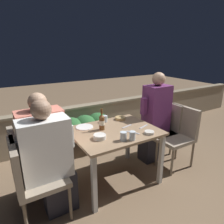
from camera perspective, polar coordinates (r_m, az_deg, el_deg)
ground_plane at (r=2.85m, az=0.68°, el=-18.68°), size 16.00×16.00×0.00m
parapet_wall at (r=3.74m, az=-10.05°, el=-3.43°), size 9.00×0.18×0.70m
dining_table at (r=2.53m, az=0.73°, el=-7.11°), size 1.04×0.83×0.72m
planter_hedge at (r=3.41m, az=-7.53°, el=-5.48°), size 0.87×0.47×0.63m
chair_left_near at (r=2.18m, az=-22.45°, el=-16.16°), size 0.48×0.48×0.88m
person_white_polo at (r=2.15m, az=-17.25°, el=-12.93°), size 0.52×0.26×1.26m
chair_left_far at (r=2.40m, az=-22.98°, el=-12.90°), size 0.48×0.48×0.88m
person_coral_top at (r=2.37m, az=-18.35°, el=-9.83°), size 0.52×0.26×1.27m
chair_right_near at (r=3.12m, az=18.44°, el=-5.06°), size 0.48×0.48×0.88m
chair_right_far at (r=3.27m, az=14.48°, el=-3.64°), size 0.48×0.48×0.88m
person_purple_stripe at (r=3.08m, az=12.04°, el=-1.55°), size 0.47×0.26×1.37m
beer_bottle at (r=2.47m, az=-2.93°, el=-2.80°), size 0.07×0.07×0.27m
plate_0 at (r=2.60m, az=-7.88°, el=-4.26°), size 0.22×0.22×0.01m
bowl_0 at (r=2.43m, az=10.60°, el=-5.70°), size 0.12×0.12×0.03m
bowl_1 at (r=2.85m, az=2.38°, el=-1.72°), size 0.15×0.15×0.04m
bowl_2 at (r=2.26m, az=-3.54°, el=-6.95°), size 0.14×0.14×0.05m
glass_cup_0 at (r=2.23m, az=5.86°, el=-6.76°), size 0.07×0.07×0.10m
glass_cup_1 at (r=2.75m, az=-2.00°, el=-1.94°), size 0.07×0.07×0.09m
glass_cup_2 at (r=2.21m, az=3.27°, el=-6.91°), size 0.07×0.07×0.10m
fork_0 at (r=2.43m, az=5.97°, el=-5.84°), size 0.10×0.16×0.01m
fork_1 at (r=2.61m, az=9.00°, el=-4.18°), size 0.17×0.07×0.01m
fork_2 at (r=2.60m, az=4.30°, el=-4.12°), size 0.17×0.06×0.01m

